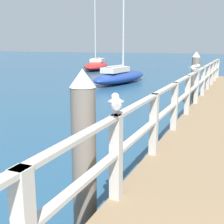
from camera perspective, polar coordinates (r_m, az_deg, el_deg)
pier_railing at (r=8.55m, az=14.86°, el=4.67°), size 0.12×17.24×0.98m
dock_piling_near at (r=3.54m, az=-5.25°, el=-8.16°), size 0.29×0.29×2.00m
dock_piling_far at (r=11.66m, az=15.26°, el=5.98°), size 0.29×0.29×2.00m
seagull_foreground at (r=3.24m, az=0.74°, el=1.75°), size 0.25×0.45×0.21m
seagull_background at (r=8.64m, az=15.22°, el=8.10°), size 0.26×0.45×0.21m
boat_1 at (r=18.15m, az=1.58°, el=6.72°), size 2.21×5.54×5.73m
boat_3 at (r=28.05m, az=-2.97°, el=8.78°), size 3.32×5.89×7.80m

